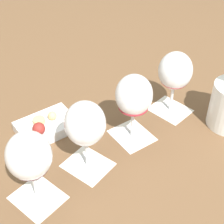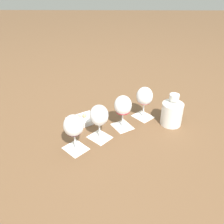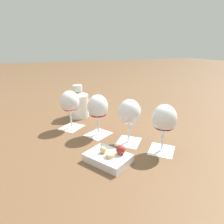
{
  "view_description": "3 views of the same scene",
  "coord_description": "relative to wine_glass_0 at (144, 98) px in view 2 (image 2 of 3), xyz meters",
  "views": [
    {
      "loc": [
        0.04,
        0.61,
        0.61
      ],
      "look_at": [
        -0.0,
        0.0,
        0.12
      ],
      "focal_mm": 55.0,
      "sensor_mm": 36.0,
      "label": 1
    },
    {
      "loc": [
        -0.01,
        1.0,
        0.74
      ],
      "look_at": [
        -0.0,
        0.0,
        0.12
      ],
      "focal_mm": 38.0,
      "sensor_mm": 36.0,
      "label": 2
    },
    {
      "loc": [
        0.73,
        -0.28,
        0.39
      ],
      "look_at": [
        -0.0,
        0.0,
        0.12
      ],
      "focal_mm": 32.0,
      "sensor_mm": 36.0,
      "label": 3
    }
  ],
  "objects": [
    {
      "name": "ground_plane",
      "position": [
        0.18,
        0.14,
        -0.12
      ],
      "size": [
        8.0,
        8.0,
        0.0
      ],
      "primitive_type": "plane",
      "color": "brown"
    },
    {
      "name": "tasting_card_0",
      "position": [
        0.0,
        0.0,
        -0.12
      ],
      "size": [
        0.14,
        0.14,
        0.0
      ],
      "color": "silver",
      "rests_on": "ground_plane"
    },
    {
      "name": "tasting_card_1",
      "position": [
        0.12,
        0.1,
        -0.12
      ],
      "size": [
        0.13,
        0.14,
        0.0
      ],
      "color": "silver",
      "rests_on": "ground_plane"
    },
    {
      "name": "tasting_card_2",
      "position": [
        0.24,
        0.2,
        -0.12
      ],
      "size": [
        0.14,
        0.14,
        0.0
      ],
      "color": "silver",
      "rests_on": "ground_plane"
    },
    {
      "name": "tasting_card_3",
      "position": [
        0.35,
        0.28,
        -0.12
      ],
      "size": [
        0.14,
        0.14,
        0.0
      ],
      "color": "silver",
      "rests_on": "ground_plane"
    },
    {
      "name": "wine_glass_0",
      "position": [
        0.0,
        0.0,
        0.0
      ],
      "size": [
        0.09,
        0.09,
        0.18
      ],
      "color": "white",
      "rests_on": "tasting_card_0"
    },
    {
      "name": "wine_glass_1",
      "position": [
        0.12,
        0.1,
        0.0
      ],
      "size": [
        0.09,
        0.09,
        0.18
      ],
      "color": "white",
      "rests_on": "tasting_card_1"
    },
    {
      "name": "wine_glass_2",
      "position": [
        0.24,
        0.2,
        -0.0
      ],
      "size": [
        0.09,
        0.09,
        0.18
      ],
      "color": "white",
      "rests_on": "tasting_card_2"
    },
    {
      "name": "wine_glass_3",
      "position": [
        0.35,
        0.28,
        -0.0
      ],
      "size": [
        0.09,
        0.09,
        0.18
      ],
      "color": "white",
      "rests_on": "tasting_card_3"
    },
    {
      "name": "ceramic_vase",
      "position": [
        -0.14,
        0.07,
        -0.05
      ],
      "size": [
        0.11,
        0.11,
        0.18
      ],
      "color": "white",
      "rests_on": "ground_plane"
    },
    {
      "name": "snack_dish",
      "position": [
        0.34,
        0.07,
        -0.11
      ],
      "size": [
        0.18,
        0.17,
        0.06
      ],
      "color": "silver",
      "rests_on": "ground_plane"
    }
  ]
}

